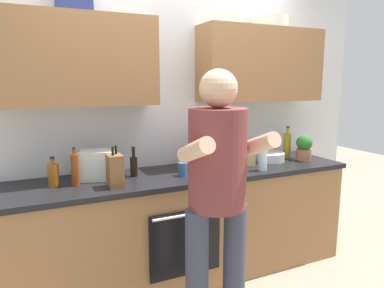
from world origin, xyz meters
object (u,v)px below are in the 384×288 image
at_px(bottle_syrup, 53,175).
at_px(cup_stoneware, 225,166).
at_px(cup_tea, 183,169).
at_px(potted_herb, 304,147).
at_px(person_standing, 217,189).
at_px(grocery_bag_produce, 98,165).
at_px(bottle_vinegar, 75,169).
at_px(bottle_oil, 287,145).
at_px(bottle_juice, 216,149).
at_px(bottle_soy, 134,165).
at_px(mixing_bowl, 268,157).
at_px(grocery_bag_bread, 239,153).
at_px(bottle_water, 263,158).
at_px(grocery_bag_crisps, 201,159).
at_px(knife_block, 115,171).

bearing_deg(bottle_syrup, cup_stoneware, -6.71).
distance_m(cup_tea, potted_herb, 1.25).
bearing_deg(cup_stoneware, potted_herb, 4.06).
distance_m(person_standing, grocery_bag_produce, 1.04).
distance_m(bottle_vinegar, bottle_oil, 1.96).
height_order(bottle_vinegar, cup_stoneware, bottle_vinegar).
bearing_deg(bottle_juice, bottle_oil, -8.76).
bearing_deg(grocery_bag_produce, bottle_soy, -8.02).
relative_size(person_standing, mixing_bowl, 5.73).
distance_m(potted_herb, grocery_bag_bread, 0.66).
bearing_deg(bottle_juice, bottle_syrup, -173.41).
bearing_deg(bottle_water, bottle_vinegar, 172.44).
height_order(bottle_syrup, bottle_oil, bottle_oil).
relative_size(person_standing, potted_herb, 7.07).
relative_size(bottle_soy, bottle_juice, 0.81).
xyz_separation_m(bottle_soy, grocery_bag_crisps, (0.58, -0.01, -0.00)).
height_order(mixing_bowl, knife_block, knife_block).
relative_size(potted_herb, grocery_bag_crisps, 1.15).
bearing_deg(grocery_bag_produce, bottle_oil, -0.31).
relative_size(bottle_vinegar, bottle_oil, 0.90).
height_order(bottle_syrup, cup_tea, bottle_syrup).
distance_m(person_standing, grocery_bag_crisps, 0.90).
bearing_deg(mixing_bowl, person_standing, -139.67).
relative_size(bottle_water, potted_herb, 1.03).
xyz_separation_m(mixing_bowl, grocery_bag_bread, (-0.34, -0.03, 0.07)).
bearing_deg(grocery_bag_crisps, bottle_water, -30.58).
relative_size(bottle_syrup, bottle_oil, 0.69).
bearing_deg(knife_block, bottle_soy, 48.31).
xyz_separation_m(cup_tea, knife_block, (-0.54, -0.07, 0.06)).
relative_size(bottle_soy, cup_tea, 2.19).
xyz_separation_m(bottle_vinegar, bottle_juice, (1.24, 0.21, 0.00)).
bearing_deg(grocery_bag_crisps, bottle_soy, 179.41).
xyz_separation_m(bottle_soy, cup_stoneware, (0.72, -0.18, -0.04)).
bearing_deg(knife_block, bottle_oil, 8.14).
bearing_deg(potted_herb, bottle_soy, 175.96).
height_order(bottle_juice, cup_stoneware, bottle_juice).
bearing_deg(knife_block, grocery_bag_bread, 9.65).
bearing_deg(bottle_oil, bottle_juice, 171.24).
bearing_deg(mixing_bowl, cup_stoneware, -162.00).
bearing_deg(cup_tea, mixing_bowl, 9.68).
height_order(cup_stoneware, grocery_bag_produce, grocery_bag_produce).
bearing_deg(bottle_oil, grocery_bag_produce, 179.69).
bearing_deg(bottle_soy, potted_herb, -4.04).
distance_m(bottle_juice, knife_block, 1.05).
relative_size(bottle_oil, bottle_water, 1.24).
relative_size(person_standing, cup_tea, 16.08).
bearing_deg(bottle_oil, person_standing, -144.72).
xyz_separation_m(person_standing, mixing_bowl, (1.02, 0.86, -0.07)).
bearing_deg(bottle_water, cup_stoneware, 163.00).
relative_size(bottle_vinegar, grocery_bag_crisps, 1.32).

